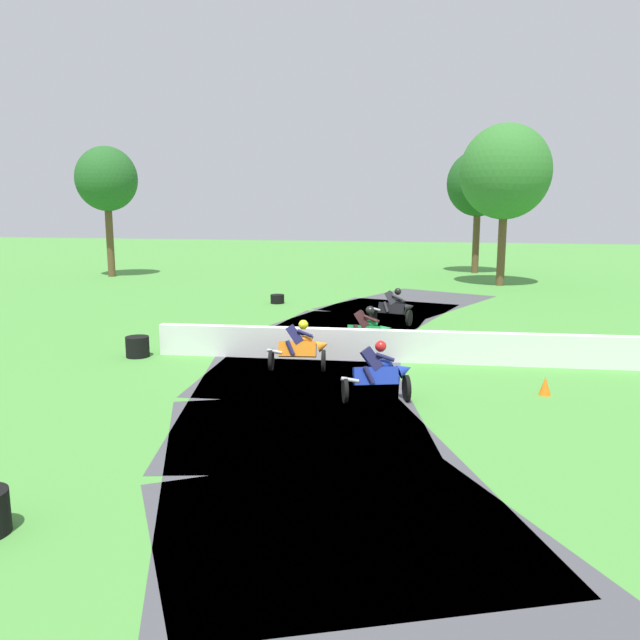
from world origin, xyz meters
name	(u,v)px	position (x,y,z in m)	size (l,w,h in m)	color
ground_plane	(311,359)	(0.00, 0.00, 0.00)	(120.00, 120.00, 0.00)	#4C933D
track_asphalt	(355,360)	(1.28, 0.08, 0.00)	(10.65, 32.24, 0.01)	#47474C
safety_barrier	(505,349)	(5.41, 0.34, 0.45)	(0.30, 19.83, 0.90)	white
motorcycle_lead_black	(394,307)	(1.86, 5.95, 0.63)	(1.73, 1.11, 1.42)	black
motorcycle_chase_green	(367,330)	(1.46, 1.27, 0.65)	(1.70, 0.82, 1.43)	black
motorcycle_trailing_orange	(300,347)	(0.00, -1.30, 0.63)	(1.67, 0.96, 1.42)	black
motorcycle_fourth_blue	(379,373)	(2.37, -3.58, 0.64)	(1.68, 1.14, 1.43)	black
tire_stack_near	(277,299)	(-3.74, 9.94, 0.20)	(0.62, 0.62, 0.40)	black
tire_stack_mid_a	(138,347)	(-5.00, -0.80, 0.30)	(0.68, 0.68, 0.60)	black
traffic_cone	(545,386)	(6.13, -2.39, 0.22)	(0.28, 0.28, 0.44)	orange
tree_far_left	(505,172)	(6.53, 18.71, 6.09)	(4.81, 4.81, 8.65)	brown
tree_far_right	(478,184)	(5.38, 25.22, 5.68)	(3.98, 3.98, 7.82)	brown
tree_mid_rise	(106,180)	(-16.72, 18.49, 5.86)	(3.68, 3.68, 7.85)	brown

